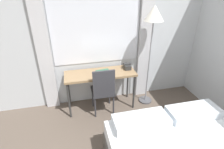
# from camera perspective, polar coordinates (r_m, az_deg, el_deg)

# --- Properties ---
(wall_back_with_window) EXTENTS (4.89, 0.13, 2.70)m
(wall_back_with_window) POSITION_cam_1_polar(r_m,az_deg,el_deg) (3.28, -3.12, 12.65)
(wall_back_with_window) COLOR silver
(wall_back_with_window) RESTS_ON ground_plane
(desk) EXTENTS (1.29, 0.46, 0.75)m
(desk) POSITION_cam_1_polar(r_m,az_deg,el_deg) (3.22, -3.82, -0.54)
(desk) COLOR #937551
(desk) RESTS_ON ground_plane
(desk_chair) EXTENTS (0.40, 0.40, 0.93)m
(desk_chair) POSITION_cam_1_polar(r_m,az_deg,el_deg) (3.14, -2.94, -4.73)
(desk_chair) COLOR #333338
(desk_chair) RESTS_ON ground_plane
(standing_lamp) EXTENTS (0.34, 0.34, 1.89)m
(standing_lamp) POSITION_cam_1_polar(r_m,az_deg,el_deg) (3.15, 13.37, 16.48)
(standing_lamp) COLOR #4C4C51
(standing_lamp) RESTS_ON ground_plane
(telephone) EXTENTS (0.13, 0.19, 0.11)m
(telephone) POSITION_cam_1_polar(r_m,az_deg,el_deg) (3.33, 4.95, 2.68)
(telephone) COLOR #2D2D2D
(telephone) RESTS_ON desk
(book) EXTENTS (0.26, 0.18, 0.02)m
(book) POSITION_cam_1_polar(r_m,az_deg,el_deg) (3.21, -2.98, 1.01)
(book) COLOR #33664C
(book) RESTS_ON desk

